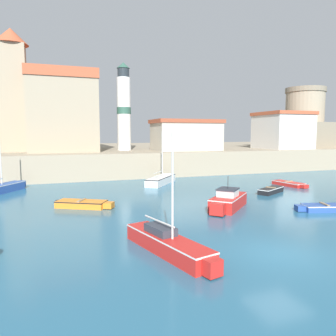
{
  "coord_description": "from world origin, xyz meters",
  "views": [
    {
      "loc": [
        -9.44,
        -11.74,
        5.41
      ],
      "look_at": [
        1.23,
        18.26,
        2.0
      ],
      "focal_mm": 35.0,
      "sensor_mm": 36.0,
      "label": 1
    }
  ],
  "objects_px": {
    "dinghy_blue_7": "(323,207)",
    "harbor_shed_far_end": "(282,130)",
    "dinghy_black_3": "(271,190)",
    "dinghy_orange_5": "(83,204)",
    "lighthouse": "(124,108)",
    "dinghy_red_1": "(289,184)",
    "sailboat_white_6": "(161,180)",
    "motorboat_red_2": "(228,201)",
    "church": "(56,110)",
    "harbor_shed_near_wharf": "(186,135)",
    "sailboat_red_0": "(168,243)",
    "fortress": "(304,128)",
    "sailboat_blue_8": "(0,188)"
  },
  "relations": [
    {
      "from": "dinghy_black_3",
      "to": "harbor_shed_near_wharf",
      "type": "bearing_deg",
      "value": 93.99
    },
    {
      "from": "dinghy_black_3",
      "to": "sailboat_white_6",
      "type": "height_order",
      "value": "sailboat_white_6"
    },
    {
      "from": "dinghy_black_3",
      "to": "harbor_shed_far_end",
      "type": "height_order",
      "value": "harbor_shed_far_end"
    },
    {
      "from": "dinghy_blue_7",
      "to": "harbor_shed_far_end",
      "type": "distance_m",
      "value": 29.4
    },
    {
      "from": "sailboat_red_0",
      "to": "church",
      "type": "bearing_deg",
      "value": 96.73
    },
    {
      "from": "dinghy_black_3",
      "to": "lighthouse",
      "type": "height_order",
      "value": "lighthouse"
    },
    {
      "from": "dinghy_black_3",
      "to": "harbor_shed_near_wharf",
      "type": "height_order",
      "value": "harbor_shed_near_wharf"
    },
    {
      "from": "dinghy_black_3",
      "to": "harbor_shed_near_wharf",
      "type": "distance_m",
      "value": 17.92
    },
    {
      "from": "fortress",
      "to": "lighthouse",
      "type": "bearing_deg",
      "value": -177.31
    },
    {
      "from": "motorboat_red_2",
      "to": "church",
      "type": "relative_size",
      "value": 0.29
    },
    {
      "from": "sailboat_red_0",
      "to": "dinghy_orange_5",
      "type": "bearing_deg",
      "value": 104.58
    },
    {
      "from": "dinghy_blue_7",
      "to": "harbor_shed_near_wharf",
      "type": "bearing_deg",
      "value": 90.58
    },
    {
      "from": "harbor_shed_far_end",
      "to": "lighthouse",
      "type": "bearing_deg",
      "value": 173.25
    },
    {
      "from": "sailboat_white_6",
      "to": "harbor_shed_far_end",
      "type": "distance_m",
      "value": 24.7
    },
    {
      "from": "dinghy_red_1",
      "to": "harbor_shed_far_end",
      "type": "relative_size",
      "value": 0.55
    },
    {
      "from": "sailboat_white_6",
      "to": "church",
      "type": "xyz_separation_m",
      "value": [
        -10.22,
        14.84,
        8.05
      ]
    },
    {
      "from": "sailboat_blue_8",
      "to": "church",
      "type": "distance_m",
      "value": 18.06
    },
    {
      "from": "motorboat_red_2",
      "to": "church",
      "type": "xyz_separation_m",
      "value": [
        -11.03,
        27.5,
        7.92
      ]
    },
    {
      "from": "harbor_shed_near_wharf",
      "to": "lighthouse",
      "type": "bearing_deg",
      "value": 160.19
    },
    {
      "from": "dinghy_orange_5",
      "to": "harbor_shed_near_wharf",
      "type": "xyz_separation_m",
      "value": [
        15.42,
        17.47,
        4.88
      ]
    },
    {
      "from": "dinghy_orange_5",
      "to": "sailboat_blue_8",
      "type": "distance_m",
      "value": 10.66
    },
    {
      "from": "motorboat_red_2",
      "to": "sailboat_white_6",
      "type": "height_order",
      "value": "sailboat_white_6"
    },
    {
      "from": "motorboat_red_2",
      "to": "lighthouse",
      "type": "bearing_deg",
      "value": 95.5
    },
    {
      "from": "harbor_shed_near_wharf",
      "to": "church",
      "type": "bearing_deg",
      "value": 159.69
    },
    {
      "from": "dinghy_black_3",
      "to": "dinghy_orange_5",
      "type": "height_order",
      "value": "dinghy_orange_5"
    },
    {
      "from": "dinghy_blue_7",
      "to": "sailboat_blue_8",
      "type": "distance_m",
      "value": 26.86
    },
    {
      "from": "dinghy_red_1",
      "to": "sailboat_white_6",
      "type": "relative_size",
      "value": 0.71
    },
    {
      "from": "dinghy_orange_5",
      "to": "church",
      "type": "xyz_separation_m",
      "value": [
        -1.27,
        23.65,
        8.22
      ]
    },
    {
      "from": "sailboat_red_0",
      "to": "dinghy_blue_7",
      "type": "bearing_deg",
      "value": 17.25
    },
    {
      "from": "dinghy_blue_7",
      "to": "church",
      "type": "xyz_separation_m",
      "value": [
        -16.94,
        30.32,
        8.25
      ]
    },
    {
      "from": "sailboat_red_0",
      "to": "harbor_shed_near_wharf",
      "type": "relative_size",
      "value": 0.67
    },
    {
      "from": "dinghy_orange_5",
      "to": "lighthouse",
      "type": "xyz_separation_m",
      "value": [
        7.42,
        20.35,
        8.48
      ]
    },
    {
      "from": "dinghy_black_3",
      "to": "dinghy_orange_5",
      "type": "relative_size",
      "value": 0.86
    },
    {
      "from": "dinghy_black_3",
      "to": "fortress",
      "type": "relative_size",
      "value": 0.28
    },
    {
      "from": "dinghy_black_3",
      "to": "church",
      "type": "bearing_deg",
      "value": 127.43
    },
    {
      "from": "dinghy_red_1",
      "to": "harbor_shed_near_wharf",
      "type": "relative_size",
      "value": 0.44
    },
    {
      "from": "dinghy_black_3",
      "to": "harbor_shed_far_end",
      "type": "distance_m",
      "value": 23.4
    },
    {
      "from": "motorboat_red_2",
      "to": "sailboat_blue_8",
      "type": "bearing_deg",
      "value": 143.16
    },
    {
      "from": "dinghy_blue_7",
      "to": "church",
      "type": "distance_m",
      "value": 35.7
    },
    {
      "from": "lighthouse",
      "to": "harbor_shed_far_end",
      "type": "height_order",
      "value": "lighthouse"
    },
    {
      "from": "sailboat_blue_8",
      "to": "lighthouse",
      "type": "height_order",
      "value": "lighthouse"
    },
    {
      "from": "sailboat_red_0",
      "to": "dinghy_blue_7",
      "type": "distance_m",
      "value": 13.5
    },
    {
      "from": "harbor_shed_far_end",
      "to": "dinghy_red_1",
      "type": "bearing_deg",
      "value": -125.96
    },
    {
      "from": "sailboat_red_0",
      "to": "dinghy_red_1",
      "type": "bearing_deg",
      "value": 37.06
    },
    {
      "from": "motorboat_red_2",
      "to": "harbor_shed_far_end",
      "type": "xyz_separation_m",
      "value": [
        21.67,
        21.36,
        5.26
      ]
    },
    {
      "from": "sailboat_red_0",
      "to": "harbor_shed_far_end",
      "type": "relative_size",
      "value": 0.84
    },
    {
      "from": "motorboat_red_2",
      "to": "lighthouse",
      "type": "distance_m",
      "value": 25.66
    },
    {
      "from": "sailboat_white_6",
      "to": "sailboat_blue_8",
      "type": "distance_m",
      "value": 15.53
    },
    {
      "from": "dinghy_red_1",
      "to": "dinghy_orange_5",
      "type": "bearing_deg",
      "value": -171.8
    },
    {
      "from": "sailboat_red_0",
      "to": "harbor_shed_far_end",
      "type": "bearing_deg",
      "value": 44.54
    }
  ]
}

